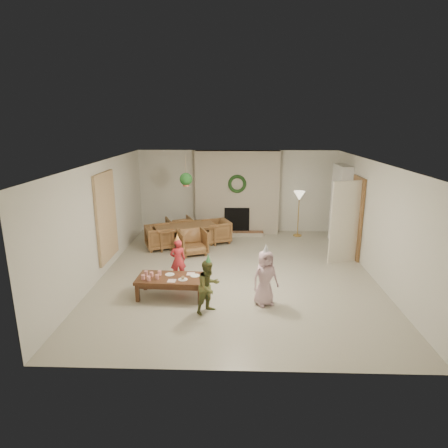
{
  "coord_description": "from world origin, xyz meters",
  "views": [
    {
      "loc": [
        -0.02,
        -8.07,
        3.35
      ],
      "look_at": [
        -0.3,
        0.4,
        1.05
      ],
      "focal_mm": 30.61,
      "sensor_mm": 36.0,
      "label": 1
    }
  ],
  "objects_px": {
    "dining_chair_right": "(217,231)",
    "child_plaid": "(209,287)",
    "coffee_table_top": "(171,279)",
    "dining_table": "(186,236)",
    "dining_chair_near": "(193,242)",
    "dining_chair_far": "(179,228)",
    "child_red": "(178,260)",
    "child_pink": "(265,278)",
    "dining_chair_left": "(159,237)"
  },
  "relations": [
    {
      "from": "dining_chair_right",
      "to": "dining_table",
      "type": "bearing_deg",
      "value": -90.0
    },
    {
      "from": "child_pink",
      "to": "coffee_table_top",
      "type": "bearing_deg",
      "value": 146.05
    },
    {
      "from": "dining_chair_far",
      "to": "dining_chair_left",
      "type": "distance_m",
      "value": 1.02
    },
    {
      "from": "dining_chair_far",
      "to": "child_pink",
      "type": "relative_size",
      "value": 0.66
    },
    {
      "from": "dining_table",
      "to": "dining_chair_far",
      "type": "height_order",
      "value": "dining_chair_far"
    },
    {
      "from": "dining_chair_right",
      "to": "child_pink",
      "type": "xyz_separation_m",
      "value": [
        1.1,
        -3.78,
        0.21
      ]
    },
    {
      "from": "dining_chair_near",
      "to": "coffee_table_top",
      "type": "height_order",
      "value": "dining_chair_near"
    },
    {
      "from": "child_pink",
      "to": "dining_chair_far",
      "type": "bearing_deg",
      "value": 92.91
    },
    {
      "from": "child_red",
      "to": "child_pink",
      "type": "relative_size",
      "value": 0.87
    },
    {
      "from": "dining_table",
      "to": "coffee_table_top",
      "type": "relative_size",
      "value": 1.25
    },
    {
      "from": "dining_chair_far",
      "to": "child_plaid",
      "type": "xyz_separation_m",
      "value": [
        1.18,
        -4.44,
        0.17
      ]
    },
    {
      "from": "dining_chair_right",
      "to": "child_pink",
      "type": "bearing_deg",
      "value": -5.92
    },
    {
      "from": "dining_chair_right",
      "to": "coffee_table_top",
      "type": "bearing_deg",
      "value": -33.56
    },
    {
      "from": "dining_chair_near",
      "to": "dining_chair_right",
      "type": "bearing_deg",
      "value": 38.66
    },
    {
      "from": "dining_table",
      "to": "child_plaid",
      "type": "relative_size",
      "value": 1.67
    },
    {
      "from": "dining_table",
      "to": "dining_chair_near",
      "type": "distance_m",
      "value": 0.72
    },
    {
      "from": "dining_chair_near",
      "to": "child_red",
      "type": "distance_m",
      "value": 1.72
    },
    {
      "from": "dining_chair_right",
      "to": "child_plaid",
      "type": "height_order",
      "value": "child_plaid"
    },
    {
      "from": "dining_chair_near",
      "to": "dining_chair_right",
      "type": "relative_size",
      "value": 1.0
    },
    {
      "from": "dining_chair_right",
      "to": "child_plaid",
      "type": "relative_size",
      "value": 0.71
    },
    {
      "from": "coffee_table_top",
      "to": "child_plaid",
      "type": "height_order",
      "value": "child_plaid"
    },
    {
      "from": "dining_chair_left",
      "to": "child_pink",
      "type": "bearing_deg",
      "value": -162.67
    },
    {
      "from": "dining_chair_left",
      "to": "child_pink",
      "type": "xyz_separation_m",
      "value": [
        2.61,
        -3.16,
        0.21
      ]
    },
    {
      "from": "dining_table",
      "to": "coffee_table_top",
      "type": "xyz_separation_m",
      "value": [
        0.13,
        -3.16,
        0.09
      ]
    },
    {
      "from": "dining_table",
      "to": "child_plaid",
      "type": "bearing_deg",
      "value": -98.61
    },
    {
      "from": "dining_chair_right",
      "to": "child_plaid",
      "type": "xyz_separation_m",
      "value": [
        0.07,
        -4.12,
        0.17
      ]
    },
    {
      "from": "dining_chair_far",
      "to": "coffee_table_top",
      "type": "distance_m",
      "value": 3.86
    },
    {
      "from": "dining_chair_left",
      "to": "dining_chair_right",
      "type": "height_order",
      "value": "same"
    },
    {
      "from": "dining_chair_left",
      "to": "child_red",
      "type": "bearing_deg",
      "value": 179.14
    },
    {
      "from": "coffee_table_top",
      "to": "dining_chair_right",
      "type": "bearing_deg",
      "value": 81.26
    },
    {
      "from": "dining_chair_left",
      "to": "dining_chair_far",
      "type": "bearing_deg",
      "value": -45.0
    },
    {
      "from": "dining_chair_near",
      "to": "child_plaid",
      "type": "distance_m",
      "value": 3.17
    },
    {
      "from": "coffee_table_top",
      "to": "child_pink",
      "type": "distance_m",
      "value": 1.83
    },
    {
      "from": "dining_table",
      "to": "dining_chair_near",
      "type": "relative_size",
      "value": 2.34
    },
    {
      "from": "coffee_table_top",
      "to": "child_red",
      "type": "xyz_separation_m",
      "value": [
        0.02,
        0.79,
        0.09
      ]
    },
    {
      "from": "dining_chair_far",
      "to": "child_red",
      "type": "relative_size",
      "value": 0.76
    },
    {
      "from": "child_plaid",
      "to": "coffee_table_top",
      "type": "bearing_deg",
      "value": 97.63
    },
    {
      "from": "dining_table",
      "to": "coffee_table_top",
      "type": "distance_m",
      "value": 3.17
    },
    {
      "from": "dining_chair_far",
      "to": "child_pink",
      "type": "height_order",
      "value": "child_pink"
    },
    {
      "from": "dining_chair_right",
      "to": "child_pink",
      "type": "distance_m",
      "value": 3.94
    },
    {
      "from": "child_plaid",
      "to": "child_pink",
      "type": "xyz_separation_m",
      "value": [
        1.03,
        0.34,
        0.04
      ]
    },
    {
      "from": "dining_table",
      "to": "child_pink",
      "type": "bearing_deg",
      "value": -82.75
    },
    {
      "from": "child_red",
      "to": "dining_chair_right",
      "type": "bearing_deg",
      "value": -122.42
    },
    {
      "from": "child_pink",
      "to": "dining_table",
      "type": "bearing_deg",
      "value": 94.03
    },
    {
      "from": "dining_chair_right",
      "to": "coffee_table_top",
      "type": "distance_m",
      "value": 3.58
    },
    {
      "from": "dining_chair_left",
      "to": "child_red",
      "type": "xyz_separation_m",
      "value": [
        0.82,
        -2.11,
        0.14
      ]
    },
    {
      "from": "child_plaid",
      "to": "child_pink",
      "type": "relative_size",
      "value": 0.93
    },
    {
      "from": "dining_chair_left",
      "to": "dining_chair_right",
      "type": "bearing_deg",
      "value": -90.0
    },
    {
      "from": "dining_chair_near",
      "to": "child_red",
      "type": "relative_size",
      "value": 0.76
    },
    {
      "from": "coffee_table_top",
      "to": "child_pink",
      "type": "relative_size",
      "value": 1.25
    }
  ]
}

